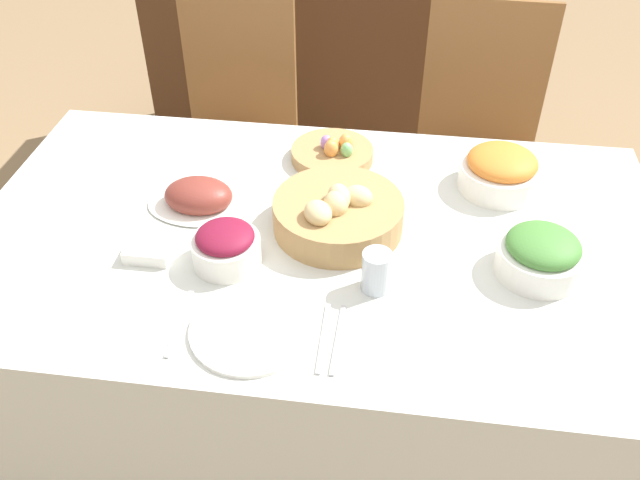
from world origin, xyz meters
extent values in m
plane|color=#937551|center=(0.00, 0.00, 0.00)|extent=(12.00, 12.00, 0.00)
cube|color=silver|center=(0.00, 0.00, 0.37)|extent=(1.70, 1.00, 0.74)
cylinder|color=brown|center=(-0.65, 0.56, 0.22)|extent=(0.03, 0.03, 0.44)
cylinder|color=brown|center=(-0.26, 0.52, 0.22)|extent=(0.03, 0.03, 0.44)
cylinder|color=brown|center=(-0.60, 0.95, 0.22)|extent=(0.03, 0.03, 0.44)
cylinder|color=brown|center=(-0.22, 0.90, 0.22)|extent=(0.03, 0.03, 0.44)
cube|color=brown|center=(-0.43, 0.73, 0.45)|extent=(0.47, 0.47, 0.02)
cube|color=brown|center=(-0.41, 0.93, 0.73)|extent=(0.42, 0.07, 0.54)
cylinder|color=brown|center=(0.25, 0.55, 0.22)|extent=(0.03, 0.03, 0.44)
cylinder|color=brown|center=(0.64, 0.53, 0.22)|extent=(0.03, 0.03, 0.44)
cylinder|color=brown|center=(0.26, 0.93, 0.22)|extent=(0.03, 0.03, 0.44)
cylinder|color=brown|center=(0.65, 0.92, 0.22)|extent=(0.03, 0.03, 0.44)
cube|color=brown|center=(0.45, 0.73, 0.45)|extent=(0.43, 0.43, 0.02)
cube|color=brown|center=(0.46, 0.94, 0.73)|extent=(0.42, 0.03, 0.54)
cube|color=#4C2D19|center=(-0.28, 1.66, 0.47)|extent=(1.38, 0.44, 0.94)
cylinder|color=#AD8451|center=(0.05, 0.03, 0.78)|extent=(0.32, 0.32, 0.08)
ellipsoid|color=#E0C184|center=(0.01, -0.04, 0.83)|extent=(0.09, 0.10, 0.05)
ellipsoid|color=#E0C184|center=(0.05, 0.02, 0.83)|extent=(0.07, 0.09, 0.06)
ellipsoid|color=#E0C184|center=(0.05, 0.00, 0.83)|extent=(0.06, 0.07, 0.06)
ellipsoid|color=#E0C184|center=(0.10, 0.04, 0.82)|extent=(0.09, 0.09, 0.05)
cylinder|color=#AD8451|center=(0.00, 0.33, 0.75)|extent=(0.23, 0.23, 0.03)
ellipsoid|color=#F29E4C|center=(0.04, 0.34, 0.79)|extent=(0.04, 0.04, 0.05)
ellipsoid|color=#B27AD1|center=(-0.02, 0.33, 0.79)|extent=(0.03, 0.03, 0.04)
ellipsoid|color=#F29E4C|center=(0.00, 0.33, 0.79)|extent=(0.04, 0.04, 0.05)
ellipsoid|color=#7FCC7A|center=(0.04, 0.30, 0.79)|extent=(0.03, 0.03, 0.04)
ellipsoid|color=#F29E4C|center=(0.00, 0.30, 0.79)|extent=(0.04, 0.04, 0.05)
ellipsoid|color=white|center=(-0.31, 0.07, 0.74)|extent=(0.27, 0.19, 0.01)
ellipsoid|color=brown|center=(-0.31, 0.07, 0.77)|extent=(0.17, 0.13, 0.08)
cylinder|color=white|center=(-0.19, -0.14, 0.77)|extent=(0.16, 0.16, 0.07)
ellipsoid|color=maroon|center=(-0.19, -0.14, 0.81)|extent=(0.13, 0.13, 0.05)
cylinder|color=white|center=(0.52, -0.07, 0.77)|extent=(0.19, 0.19, 0.07)
ellipsoid|color=#478438|center=(0.52, -0.07, 0.81)|extent=(0.16, 0.16, 0.06)
cylinder|color=white|center=(0.45, 0.25, 0.77)|extent=(0.21, 0.21, 0.07)
ellipsoid|color=orange|center=(0.45, 0.25, 0.82)|extent=(0.18, 0.18, 0.06)
cylinder|color=white|center=(-0.09, -0.34, 0.74)|extent=(0.25, 0.25, 0.01)
cube|color=#B7B7BC|center=(-0.24, -0.34, 0.74)|extent=(0.01, 0.19, 0.00)
cube|color=#B7B7BC|center=(0.06, -0.34, 0.74)|extent=(0.01, 0.19, 0.00)
cube|color=#B7B7BC|center=(0.09, -0.34, 0.74)|extent=(0.01, 0.19, 0.00)
cylinder|color=silver|center=(0.16, -0.18, 0.79)|extent=(0.07, 0.07, 0.10)
cube|color=white|center=(-0.37, -0.15, 0.75)|extent=(0.11, 0.07, 0.03)
camera|label=1|loc=(0.18, -1.27, 1.77)|focal=38.00mm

